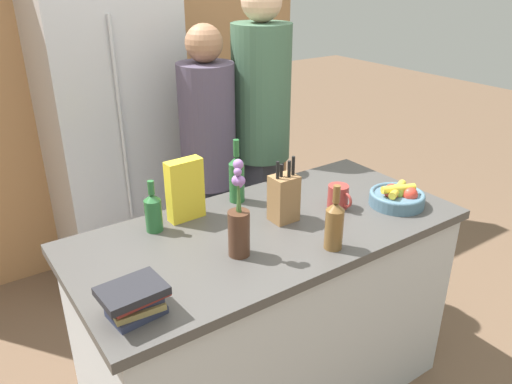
{
  "coord_description": "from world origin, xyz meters",
  "views": [
    {
      "loc": [
        -1.08,
        -1.46,
        1.89
      ],
      "look_at": [
        0.0,
        0.1,
        1.02
      ],
      "focal_mm": 35.0,
      "sensor_mm": 36.0,
      "label": 1
    }
  ],
  "objects_px": {
    "coffee_mug": "(338,197)",
    "bottle_vinegar": "(237,177)",
    "person_in_blue": "(261,130)",
    "person_at_sink": "(209,159)",
    "bottle_wine": "(153,211)",
    "book_stack": "(134,299)",
    "bottle_oil": "(334,224)",
    "cereal_box": "(185,190)",
    "fruit_bowl": "(397,196)",
    "knife_block": "(284,198)",
    "flower_vase": "(239,224)",
    "refrigerator": "(113,126)"
  },
  "relations": [
    {
      "from": "coffee_mug",
      "to": "bottle_vinegar",
      "type": "bearing_deg",
      "value": 136.84
    },
    {
      "from": "person_in_blue",
      "to": "person_at_sink",
      "type": "bearing_deg",
      "value": 151.66
    },
    {
      "from": "bottle_wine",
      "to": "book_stack",
      "type": "bearing_deg",
      "value": -120.54
    },
    {
      "from": "bottle_oil",
      "to": "bottle_vinegar",
      "type": "bearing_deg",
      "value": 97.78
    },
    {
      "from": "cereal_box",
      "to": "person_in_blue",
      "type": "height_order",
      "value": "person_in_blue"
    },
    {
      "from": "person_at_sink",
      "to": "person_in_blue",
      "type": "relative_size",
      "value": 0.89
    },
    {
      "from": "fruit_bowl",
      "to": "coffee_mug",
      "type": "relative_size",
      "value": 1.85
    },
    {
      "from": "bottle_vinegar",
      "to": "person_in_blue",
      "type": "distance_m",
      "value": 0.65
    },
    {
      "from": "book_stack",
      "to": "person_in_blue",
      "type": "bearing_deg",
      "value": 39.82
    },
    {
      "from": "knife_block",
      "to": "book_stack",
      "type": "relative_size",
      "value": 1.37
    },
    {
      "from": "cereal_box",
      "to": "person_at_sink",
      "type": "xyz_separation_m",
      "value": [
        0.4,
        0.51,
        -0.11
      ]
    },
    {
      "from": "coffee_mug",
      "to": "book_stack",
      "type": "xyz_separation_m",
      "value": [
        -1.03,
        -0.19,
        0.0
      ]
    },
    {
      "from": "cereal_box",
      "to": "bottle_wine",
      "type": "height_order",
      "value": "cereal_box"
    },
    {
      "from": "flower_vase",
      "to": "bottle_wine",
      "type": "bearing_deg",
      "value": 117.38
    },
    {
      "from": "refrigerator",
      "to": "cereal_box",
      "type": "relative_size",
      "value": 7.66
    },
    {
      "from": "flower_vase",
      "to": "bottle_oil",
      "type": "bearing_deg",
      "value": -27.08
    },
    {
      "from": "bottle_wine",
      "to": "flower_vase",
      "type": "bearing_deg",
      "value": -62.62
    },
    {
      "from": "knife_block",
      "to": "bottle_wine",
      "type": "height_order",
      "value": "knife_block"
    },
    {
      "from": "fruit_bowl",
      "to": "refrigerator",
      "type": "bearing_deg",
      "value": 115.63
    },
    {
      "from": "cereal_box",
      "to": "bottle_vinegar",
      "type": "relative_size",
      "value": 0.9
    },
    {
      "from": "bottle_wine",
      "to": "person_in_blue",
      "type": "distance_m",
      "value": 1.02
    },
    {
      "from": "person_at_sink",
      "to": "bottle_wine",
      "type": "bearing_deg",
      "value": -148.7
    },
    {
      "from": "flower_vase",
      "to": "cereal_box",
      "type": "bearing_deg",
      "value": 93.92
    },
    {
      "from": "book_stack",
      "to": "coffee_mug",
      "type": "bearing_deg",
      "value": 10.52
    },
    {
      "from": "knife_block",
      "to": "bottle_vinegar",
      "type": "distance_m",
      "value": 0.27
    },
    {
      "from": "fruit_bowl",
      "to": "bottle_oil",
      "type": "height_order",
      "value": "bottle_oil"
    },
    {
      "from": "knife_block",
      "to": "coffee_mug",
      "type": "xyz_separation_m",
      "value": [
        0.27,
        -0.04,
        -0.05
      ]
    },
    {
      "from": "refrigerator",
      "to": "book_stack",
      "type": "height_order",
      "value": "refrigerator"
    },
    {
      "from": "refrigerator",
      "to": "flower_vase",
      "type": "relative_size",
      "value": 5.38
    },
    {
      "from": "flower_vase",
      "to": "coffee_mug",
      "type": "xyz_separation_m",
      "value": [
        0.58,
        0.08,
        -0.07
      ]
    },
    {
      "from": "bottle_oil",
      "to": "person_in_blue",
      "type": "distance_m",
      "value": 1.09
    },
    {
      "from": "refrigerator",
      "to": "fruit_bowl",
      "type": "relative_size",
      "value": 8.3
    },
    {
      "from": "flower_vase",
      "to": "bottle_oil",
      "type": "relative_size",
      "value": 1.45
    },
    {
      "from": "bottle_vinegar",
      "to": "bottle_wine",
      "type": "relative_size",
      "value": 1.34
    },
    {
      "from": "flower_vase",
      "to": "cereal_box",
      "type": "relative_size",
      "value": 1.42
    },
    {
      "from": "fruit_bowl",
      "to": "book_stack",
      "type": "relative_size",
      "value": 1.19
    },
    {
      "from": "flower_vase",
      "to": "bottle_vinegar",
      "type": "height_order",
      "value": "flower_vase"
    },
    {
      "from": "cereal_box",
      "to": "bottle_oil",
      "type": "bearing_deg",
      "value": -57.22
    },
    {
      "from": "flower_vase",
      "to": "bottle_wine",
      "type": "xyz_separation_m",
      "value": [
        -0.18,
        0.35,
        -0.04
      ]
    },
    {
      "from": "fruit_bowl",
      "to": "flower_vase",
      "type": "height_order",
      "value": "flower_vase"
    },
    {
      "from": "book_stack",
      "to": "person_at_sink",
      "type": "distance_m",
      "value": 1.29
    },
    {
      "from": "cereal_box",
      "to": "coffee_mug",
      "type": "relative_size",
      "value": 2.0
    },
    {
      "from": "coffee_mug",
      "to": "bottle_vinegar",
      "type": "xyz_separation_m",
      "value": [
        -0.33,
        0.31,
        0.06
      ]
    },
    {
      "from": "cereal_box",
      "to": "person_at_sink",
      "type": "bearing_deg",
      "value": 51.75
    },
    {
      "from": "knife_block",
      "to": "bottle_oil",
      "type": "bearing_deg",
      "value": -86.84
    },
    {
      "from": "coffee_mug",
      "to": "cereal_box",
      "type": "bearing_deg",
      "value": 154.2
    },
    {
      "from": "flower_vase",
      "to": "book_stack",
      "type": "height_order",
      "value": "flower_vase"
    },
    {
      "from": "fruit_bowl",
      "to": "cereal_box",
      "type": "relative_size",
      "value": 0.92
    },
    {
      "from": "flower_vase",
      "to": "bottle_oil",
      "type": "distance_m",
      "value": 0.36
    },
    {
      "from": "flower_vase",
      "to": "person_in_blue",
      "type": "height_order",
      "value": "person_in_blue"
    }
  ]
}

